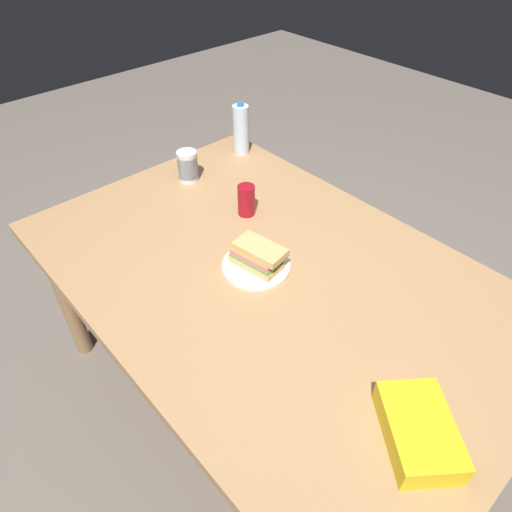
# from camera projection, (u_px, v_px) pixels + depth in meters

# --- Properties ---
(ground_plane) EXTENTS (8.00, 8.00, 0.00)m
(ground_plane) POSITION_uv_depth(u_px,v_px,m) (267.00, 394.00, 2.00)
(ground_plane) COLOR #70665B
(dining_table) EXTENTS (1.69, 1.11, 0.74)m
(dining_table) POSITION_uv_depth(u_px,v_px,m) (270.00, 288.00, 1.57)
(dining_table) COLOR tan
(dining_table) RESTS_ON ground_plane
(paper_plate) EXTENTS (0.23, 0.23, 0.01)m
(paper_plate) POSITION_uv_depth(u_px,v_px,m) (256.00, 266.00, 1.53)
(paper_plate) COLOR white
(paper_plate) RESTS_ON dining_table
(sandwich) EXTENTS (0.19, 0.13, 0.08)m
(sandwich) POSITION_uv_depth(u_px,v_px,m) (257.00, 256.00, 1.50)
(sandwich) COLOR #DBB26B
(sandwich) RESTS_ON paper_plate
(soda_can_red) EXTENTS (0.07, 0.07, 0.12)m
(soda_can_red) POSITION_uv_depth(u_px,v_px,m) (246.00, 200.00, 1.72)
(soda_can_red) COLOR maroon
(soda_can_red) RESTS_ON dining_table
(chip_bag) EXTENTS (0.27, 0.26, 0.07)m
(chip_bag) POSITION_uv_depth(u_px,v_px,m) (419.00, 431.00, 1.06)
(chip_bag) COLOR yellow
(chip_bag) RESTS_ON dining_table
(water_bottle_tall) EXTENTS (0.07, 0.07, 0.24)m
(water_bottle_tall) POSITION_uv_depth(u_px,v_px,m) (241.00, 130.00, 2.06)
(water_bottle_tall) COLOR silver
(water_bottle_tall) RESTS_ON dining_table
(plastic_cup_stack) EXTENTS (0.08, 0.08, 0.13)m
(plastic_cup_stack) POSITION_uv_depth(u_px,v_px,m) (188.00, 166.00, 1.91)
(plastic_cup_stack) COLOR silver
(plastic_cup_stack) RESTS_ON dining_table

